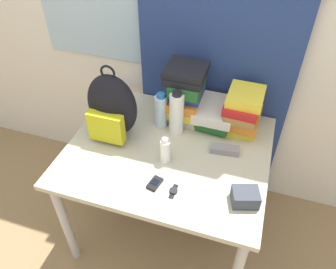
{
  "coord_description": "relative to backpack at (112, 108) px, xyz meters",
  "views": [
    {
      "loc": [
        0.39,
        -0.76,
        1.92
      ],
      "look_at": [
        0.0,
        0.44,
        0.81
      ],
      "focal_mm": 35.0,
      "sensor_mm": 36.0,
      "label": 1
    }
  ],
  "objects": [
    {
      "name": "wall_back",
      "position": [
        0.32,
        0.5,
        0.36
      ],
      "size": [
        6.0,
        0.06,
        2.5
      ],
      "color": "silver",
      "rests_on": "ground_plane"
    },
    {
      "name": "curtain_blue",
      "position": [
        0.45,
        0.45,
        0.36
      ],
      "size": [
        0.9,
        0.04,
        2.5
      ],
      "color": "navy",
      "rests_on": "ground_plane"
    },
    {
      "name": "desk",
      "position": [
        0.32,
        -0.03,
        -0.26
      ],
      "size": [
        1.06,
        0.88,
        0.71
      ],
      "color": "#B7B299",
      "rests_on": "ground_plane"
    },
    {
      "name": "backpack",
      "position": [
        0.0,
        0.0,
        0.0
      ],
      "size": [
        0.28,
        0.2,
        0.43
      ],
      "color": "black",
      "rests_on": "desk"
    },
    {
      "name": "book_stack_left",
      "position": [
        0.33,
        0.27,
        -0.02
      ],
      "size": [
        0.23,
        0.28,
        0.33
      ],
      "color": "silver",
      "rests_on": "desk"
    },
    {
      "name": "book_stack_center",
      "position": [
        0.51,
        0.26,
        -0.11
      ],
      "size": [
        0.23,
        0.27,
        0.13
      ],
      "color": "#1E5623",
      "rests_on": "desk"
    },
    {
      "name": "book_stack_right",
      "position": [
        0.65,
        0.27,
        -0.06
      ],
      "size": [
        0.23,
        0.28,
        0.24
      ],
      "color": "yellow",
      "rests_on": "desk"
    },
    {
      "name": "water_bottle",
      "position": [
        0.22,
        0.15,
        -0.08
      ],
      "size": [
        0.07,
        0.07,
        0.21
      ],
      "color": "silver",
      "rests_on": "desk"
    },
    {
      "name": "sports_bottle",
      "position": [
        0.32,
        0.12,
        -0.05
      ],
      "size": [
        0.08,
        0.08,
        0.27
      ],
      "color": "white",
      "rests_on": "desk"
    },
    {
      "name": "sunscreen_bottle",
      "position": [
        0.34,
        -0.12,
        -0.11
      ],
      "size": [
        0.05,
        0.05,
        0.15
      ],
      "color": "white",
      "rests_on": "desk"
    },
    {
      "name": "cell_phone",
      "position": [
        0.34,
        -0.28,
        -0.17
      ],
      "size": [
        0.07,
        0.09,
        0.02
      ],
      "color": "black",
      "rests_on": "desk"
    },
    {
      "name": "sunglasses_case",
      "position": [
        0.61,
        0.04,
        -0.16
      ],
      "size": [
        0.16,
        0.07,
        0.04
      ],
      "color": "gray",
      "rests_on": "desk"
    },
    {
      "name": "camera_pouch",
      "position": [
        0.76,
        -0.25,
        -0.14
      ],
      "size": [
        0.14,
        0.13,
        0.07
      ],
      "color": "#383D47",
      "rests_on": "desk"
    },
    {
      "name": "wristwatch",
      "position": [
        0.43,
        -0.3,
        -0.17
      ],
      "size": [
        0.04,
        0.09,
        0.01
      ],
      "color": "black",
      "rests_on": "desk"
    }
  ]
}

